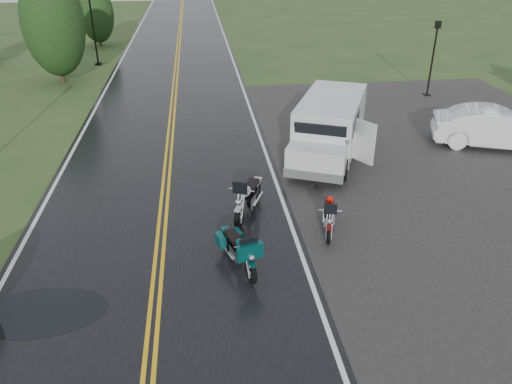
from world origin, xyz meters
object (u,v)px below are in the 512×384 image
Objects in this scene: motorcycle_teal at (251,264)px; person_at_van at (345,159)px; van_white at (294,144)px; lamp_post_far_right at (433,59)px; motorcycle_red at (329,227)px; sedan_white at (495,129)px; motorcycle_silver at (239,209)px; lamp_post_far_left at (93,28)px.

motorcycle_teal is 1.37× the size of person_at_van.
lamp_post_far_right is (8.97, 8.86, 0.79)m from van_white.
motorcycle_red is 0.42× the size of sedan_white.
motorcycle_silver is 23.19m from lamp_post_far_left.
motorcycle_teal is 2.59m from motorcycle_silver.
motorcycle_red is at bearing -64.95° from van_white.
sedan_white is (10.72, 7.77, 0.17)m from motorcycle_teal.
motorcycle_teal is 6.60m from van_white.
sedan_white is at bearing 48.41° from motorcycle_silver.
van_white is at bearing 120.66° from sedan_white.
motorcycle_silver is at bearing -71.24° from lamp_post_far_left.
person_at_van is 0.32× the size of sedan_white.
motorcycle_silver reaches higher than motorcycle_red.
van_white is (2.22, 6.19, 0.54)m from motorcycle_teal.
lamp_post_far_right is (11.24, 12.46, 1.24)m from motorcycle_silver.
lamp_post_far_right reaches higher than person_at_van.
van_white is at bearing 105.64° from motorcycle_red.
sedan_white is at bearing 168.01° from person_at_van.
van_white is (2.27, 3.60, 0.45)m from motorcycle_silver.
motorcycle_teal is at bearing -85.94° from van_white.
person_at_van reaches higher than motorcycle_teal.
lamp_post_far_right reaches higher than sedan_white.
van_white is at bearing -62.06° from lamp_post_far_left.
van_white reaches higher than motorcycle_red.
van_white is 1.24× the size of lamp_post_far_left.
van_white is at bearing 80.41° from motorcycle_silver.
person_at_van is (3.96, 2.96, 0.06)m from motorcycle_silver.
motorcycle_teal is at bearing -73.00° from lamp_post_far_left.
motorcycle_teal is 0.44× the size of lamp_post_far_left.
person_at_van is at bearing 128.13° from sedan_white.
lamp_post_far_right reaches higher than van_white.
motorcycle_silver is 16.83m from lamp_post_far_right.
motorcycle_silver is 0.50× the size of sedan_white.
sedan_white is 1.22× the size of lamp_post_far_right.
person_at_van is 12.02m from lamp_post_far_right.
motorcycle_silver is at bearing -132.05° from lamp_post_far_right.
motorcycle_teal is 0.87× the size of motorcycle_silver.
van_white is 1.84m from person_at_van.
lamp_post_far_left is at bearing 89.23° from motorcycle_teal.
sedan_white is 24.77m from lamp_post_far_left.
lamp_post_far_left is at bearing 67.51° from sedan_white.
lamp_post_far_left is (-18.20, 16.72, 1.58)m from sedan_white.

